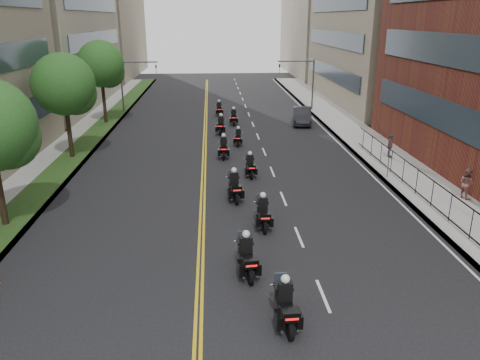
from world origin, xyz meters
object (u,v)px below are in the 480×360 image
object	(u,v)px
motorcycle_5	(250,166)
motorcycle_7	(238,138)
motorcycle_1	(285,306)
motorcycle_6	(224,148)
motorcycle_9	(234,118)
pedestrian_c	(390,146)
pedestrian_b	(467,183)
motorcycle_4	(234,187)
motorcycle_2	(247,258)
motorcycle_8	(221,126)
motorcycle_10	(219,109)
motorcycle_3	(263,214)
parked_sedan	(302,116)

from	to	relation	value
motorcycle_5	motorcycle_7	xyz separation A→B (m)	(-0.32, 7.97, -0.04)
motorcycle_1	motorcycle_6	bearing A→B (deg)	91.34
motorcycle_1	motorcycle_9	world-z (taller)	motorcycle_1
motorcycle_7	motorcycle_1	bearing A→B (deg)	-83.25
motorcycle_1	motorcycle_7	size ratio (longest dim) A/B	1.18
motorcycle_6	pedestrian_c	size ratio (longest dim) A/B	1.43
motorcycle_6	pedestrian_b	xyz separation A→B (m)	(13.49, -9.52, 0.31)
motorcycle_7	motorcycle_9	bearing A→B (deg)	96.17
motorcycle_4	motorcycle_2	bearing A→B (deg)	-94.88
motorcycle_8	motorcycle_9	bearing A→B (deg)	76.16
motorcycle_5	motorcycle_8	bearing A→B (deg)	95.42
motorcycle_1	motorcycle_4	size ratio (longest dim) A/B	0.97
motorcycle_1	motorcycle_10	xyz separation A→B (m)	(-1.51, 36.09, -0.05)
motorcycle_5	motorcycle_8	distance (m)	12.11
motorcycle_3	motorcycle_7	xyz separation A→B (m)	(-0.29, 15.95, -0.10)
motorcycle_8	parked_sedan	world-z (taller)	motorcycle_8
motorcycle_2	motorcycle_9	bearing A→B (deg)	82.07
motorcycle_1	motorcycle_4	bearing A→B (deg)	92.64
pedestrian_c	motorcycle_7	bearing A→B (deg)	79.51
pedestrian_b	motorcycle_4	bearing A→B (deg)	69.43
motorcycle_3	pedestrian_c	world-z (taller)	pedestrian_c
motorcycle_2	motorcycle_6	xyz separation A→B (m)	(-0.44, 16.86, -0.02)
motorcycle_1	motorcycle_2	distance (m)	3.56
motorcycle_1	motorcycle_4	xyz separation A→B (m)	(-1.12, 11.67, 0.02)
motorcycle_3	motorcycle_5	xyz separation A→B (m)	(0.03, 7.98, -0.05)
motorcycle_9	parked_sedan	distance (m)	6.72
motorcycle_2	motorcycle_10	size ratio (longest dim) A/B	1.11
motorcycle_5	motorcycle_8	world-z (taller)	motorcycle_8
motorcycle_3	pedestrian_b	size ratio (longest dim) A/B	1.39
motorcycle_6	motorcycle_1	bearing A→B (deg)	-83.96
motorcycle_4	parked_sedan	size ratio (longest dim) A/B	0.53
motorcycle_1	motorcycle_10	size ratio (longest dim) A/B	1.08
motorcycle_1	motorcycle_3	bearing A→B (deg)	86.44
motorcycle_2	motorcycle_4	distance (m)	8.28
motorcycle_9	parked_sedan	size ratio (longest dim) A/B	0.49
pedestrian_c	motorcycle_3	bearing A→B (deg)	149.70
motorcycle_2	pedestrian_b	size ratio (longest dim) A/B	1.44
motorcycle_4	motorcycle_5	xyz separation A→B (m)	(1.25, 4.15, -0.09)
motorcycle_1	motorcycle_8	distance (m)	27.87
motorcycle_6	motorcycle_9	world-z (taller)	motorcycle_6
motorcycle_4	motorcycle_6	xyz separation A→B (m)	(-0.37, 8.58, -0.02)
motorcycle_1	motorcycle_8	world-z (taller)	motorcycle_8
motorcycle_3	motorcycle_8	xyz separation A→B (m)	(-1.62, 19.97, 0.02)
motorcycle_3	motorcycle_6	xyz separation A→B (m)	(-1.59, 12.40, 0.01)
motorcycle_2	motorcycle_6	world-z (taller)	motorcycle_2
pedestrian_b	motorcycle_5	bearing A→B (deg)	50.32
motorcycle_6	motorcycle_7	distance (m)	3.78
motorcycle_1	pedestrian_b	bearing A→B (deg)	38.93
motorcycle_4	motorcycle_8	world-z (taller)	motorcycle_4
motorcycle_2	parked_sedan	size ratio (longest dim) A/B	0.52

